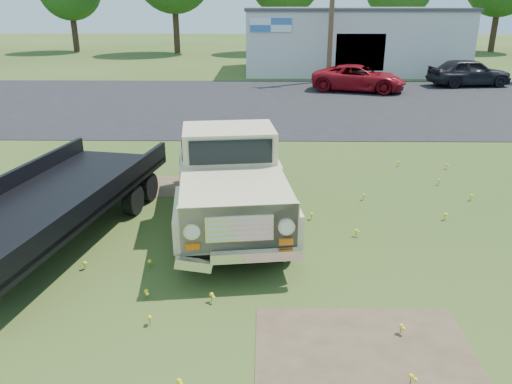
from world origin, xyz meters
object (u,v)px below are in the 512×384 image
vintage_pickup_truck (229,175)px  red_pickup (359,78)px  dark_sedan (469,72)px  flatbed_trailer (50,195)px

vintage_pickup_truck → red_pickup: vintage_pickup_truck is taller
red_pickup → dark_sedan: dark_sedan is taller
flatbed_trailer → vintage_pickup_truck: bearing=26.1°
dark_sedan → flatbed_trailer: bearing=134.1°
dark_sedan → red_pickup: bearing=98.2°
vintage_pickup_truck → flatbed_trailer: 3.60m
red_pickup → dark_sedan: size_ratio=1.09×
vintage_pickup_truck → red_pickup: size_ratio=1.18×
vintage_pickup_truck → dark_sedan: 22.54m
flatbed_trailer → dark_sedan: flatbed_trailer is taller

